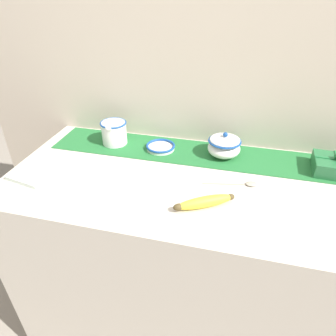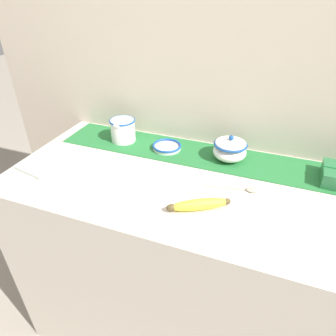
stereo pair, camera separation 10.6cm
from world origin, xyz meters
name	(u,v)px [view 1 (the left image)]	position (x,y,z in m)	size (l,w,h in m)	color
ground_plane	(179,321)	(0.00, 0.00, 0.00)	(12.00, 12.00, 0.00)	gray
countertop	(181,263)	(0.00, 0.00, 0.46)	(1.32, 0.63, 0.91)	beige
back_wall	(203,75)	(0.00, 0.34, 1.20)	(2.12, 0.04, 2.40)	beige
table_runner	(194,153)	(0.00, 0.20, 0.91)	(1.21, 0.21, 0.00)	#236B33
cream_pitcher	(114,132)	(-0.35, 0.20, 0.97)	(0.11, 0.13, 0.10)	white
sugar_bowl	(224,146)	(0.12, 0.20, 0.96)	(0.13, 0.13, 0.11)	white
small_dish	(161,147)	(-0.14, 0.19, 0.93)	(0.12, 0.12, 0.02)	white
banana	(204,202)	(0.09, -0.14, 0.93)	(0.19, 0.13, 0.04)	yellow
spoon	(248,184)	(0.23, 0.02, 0.92)	(0.19, 0.05, 0.01)	#A89E89
napkin_stack	(35,173)	(-0.55, -0.10, 0.92)	(0.15, 0.15, 0.02)	silver
gift_box	(336,166)	(0.54, 0.18, 0.94)	(0.17, 0.14, 0.08)	#236638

